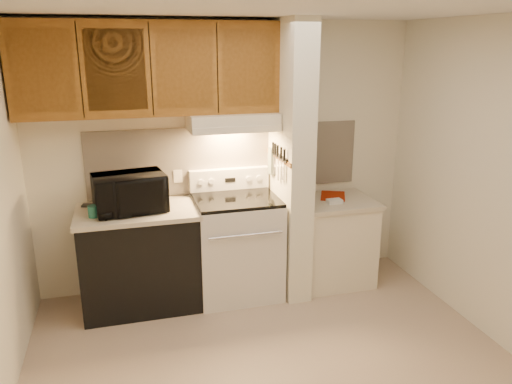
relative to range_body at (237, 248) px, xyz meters
name	(u,v)px	position (x,y,z in m)	size (l,w,h in m)	color
floor	(273,364)	(0.00, -1.16, -0.46)	(3.60, 3.60, 0.00)	#C0A78F
ceiling	(277,7)	(0.00, -1.16, 2.04)	(3.60, 3.60, 0.00)	white
wall_back	(228,157)	(0.00, 0.34, 0.79)	(3.60, 0.02, 2.50)	white
wall_right	(499,185)	(1.80, -1.16, 0.79)	(0.02, 3.00, 2.50)	white
backsplash	(228,159)	(0.00, 0.33, 0.78)	(2.60, 0.02, 0.63)	beige
range_body	(237,248)	(0.00, 0.00, 0.00)	(0.76, 0.65, 0.92)	silver
oven_window	(245,257)	(0.00, -0.32, 0.04)	(0.50, 0.01, 0.30)	black
oven_handle	(246,235)	(0.00, -0.35, 0.26)	(0.02, 0.02, 0.65)	silver
cooktop	(236,199)	(0.00, 0.00, 0.48)	(0.74, 0.64, 0.03)	black
range_backguard	(229,179)	(0.00, 0.28, 0.59)	(0.76, 0.08, 0.20)	silver
range_display	(230,180)	(0.00, 0.24, 0.59)	(0.10, 0.01, 0.04)	black
range_knob_left_outer	(201,182)	(-0.28, 0.24, 0.59)	(0.05, 0.05, 0.02)	silver
range_knob_left_inner	(211,181)	(-0.18, 0.24, 0.59)	(0.05, 0.05, 0.02)	silver
range_knob_right_inner	(249,179)	(0.18, 0.24, 0.59)	(0.05, 0.05, 0.02)	silver
range_knob_right_outer	(259,178)	(0.28, 0.24, 0.59)	(0.05, 0.05, 0.02)	silver
dishwasher_front	(140,260)	(-0.88, 0.01, -0.03)	(1.00, 0.63, 0.87)	black
left_countertop	(137,212)	(-0.88, 0.01, 0.43)	(1.04, 0.67, 0.04)	beige
spoon_rest	(95,205)	(-1.23, 0.21, 0.46)	(0.23, 0.07, 0.02)	black
teal_jar	(93,211)	(-1.23, -0.09, 0.50)	(0.09, 0.09, 0.10)	#217060
outlet	(178,176)	(-0.48, 0.32, 0.64)	(0.08, 0.01, 0.12)	#EFE4C9
microwave	(130,193)	(-0.93, -0.01, 0.61)	(0.58, 0.40, 0.32)	black
partition_pillar	(290,162)	(0.51, -0.01, 0.79)	(0.22, 0.70, 2.50)	white
pillar_trim	(278,157)	(0.39, -0.01, 0.84)	(0.01, 0.70, 0.04)	#935B20
knife_strip	(279,156)	(0.39, -0.06, 0.86)	(0.02, 0.42, 0.04)	black
knife_blade_a	(283,171)	(0.38, -0.20, 0.76)	(0.01, 0.04, 0.16)	silver
knife_handle_a	(284,155)	(0.38, -0.23, 0.91)	(0.02, 0.02, 0.10)	black
knife_blade_b	(281,171)	(0.38, -0.14, 0.75)	(0.01, 0.04, 0.18)	silver
knife_handle_b	(281,153)	(0.38, -0.14, 0.91)	(0.02, 0.02, 0.10)	black
knife_blade_c	(278,170)	(0.38, -0.06, 0.74)	(0.01, 0.04, 0.20)	silver
knife_handle_c	(278,151)	(0.38, -0.04, 0.91)	(0.02, 0.02, 0.10)	black
knife_blade_d	(275,165)	(0.38, 0.02, 0.76)	(0.01, 0.04, 0.16)	silver
knife_handle_d	(275,149)	(0.38, 0.03, 0.91)	(0.02, 0.02, 0.10)	black
knife_blade_e	(273,164)	(0.38, 0.10, 0.75)	(0.01, 0.04, 0.18)	silver
knife_handle_e	(273,148)	(0.38, 0.10, 0.91)	(0.02, 0.02, 0.10)	black
oven_mitt	(271,161)	(0.38, 0.17, 0.77)	(0.03, 0.10, 0.24)	slate
right_cab_base	(333,243)	(0.97, -0.01, -0.06)	(0.70, 0.60, 0.81)	#EFE4C9
right_countertop	(335,202)	(0.97, -0.01, 0.37)	(0.74, 0.64, 0.04)	beige
red_folder	(333,196)	(0.99, 0.09, 0.40)	(0.23, 0.31, 0.01)	#941E04
white_box	(334,201)	(0.92, -0.11, 0.41)	(0.14, 0.09, 0.04)	white
range_hood	(232,121)	(0.00, 0.12, 1.17)	(0.78, 0.44, 0.15)	#EFE4C9
hood_lip	(238,130)	(0.00, -0.08, 1.12)	(0.78, 0.04, 0.06)	#EFE4C9
upper_cabinets	(150,69)	(-0.69, 0.17, 1.62)	(2.18, 0.33, 0.77)	#935B20
cab_door_a	(42,71)	(-1.51, 0.01, 1.62)	(0.46, 0.01, 0.63)	#935B20
cab_gap_a	(80,71)	(-1.23, 0.01, 1.62)	(0.01, 0.01, 0.73)	black
cab_door_b	(116,70)	(-0.96, 0.01, 1.62)	(0.46, 0.01, 0.63)	#935B20
cab_gap_b	(151,70)	(-0.69, 0.01, 1.62)	(0.01, 0.01, 0.73)	black
cab_door_c	(185,69)	(-0.42, 0.01, 1.62)	(0.46, 0.01, 0.63)	#935B20
cab_gap_c	(217,69)	(-0.14, 0.01, 1.62)	(0.01, 0.01, 0.73)	black
cab_door_d	(249,68)	(0.13, 0.01, 1.62)	(0.46, 0.01, 0.63)	#935B20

